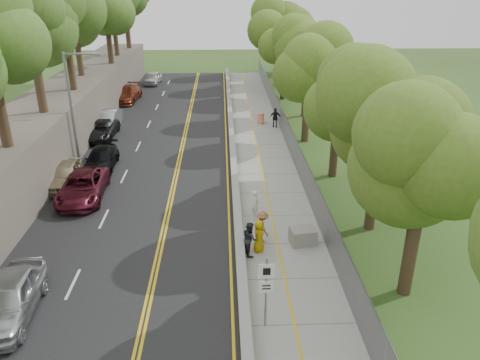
{
  "coord_description": "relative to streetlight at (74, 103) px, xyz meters",
  "views": [
    {
      "loc": [
        -0.49,
        -17.29,
        12.57
      ],
      "look_at": [
        0.5,
        8.0,
        1.4
      ],
      "focal_mm": 35.0,
      "sensor_mm": 36.0,
      "label": 1
    }
  ],
  "objects": [
    {
      "name": "car_4",
      "position": [
        -0.14,
        -3.33,
        -3.84
      ],
      "size": [
        2.24,
        4.6,
        1.51
      ],
      "primitive_type": "imported",
      "rotation": [
        0.0,
        0.0,
        0.1
      ],
      "color": "tan",
      "rests_on": "road"
    },
    {
      "name": "painter_3",
      "position": [
        11.91,
        -10.71,
        -3.75
      ],
      "size": [
        0.95,
        1.23,
        1.68
      ],
      "primitive_type": "imported",
      "rotation": [
        0.0,
        0.0,
        1.91
      ],
      "color": "#8E5D37",
      "rests_on": "sidewalk"
    },
    {
      "name": "rock_embankment",
      "position": [
        -3.04,
        1.0,
        -2.64
      ],
      "size": [
        5.0,
        66.0,
        4.0
      ],
      "primitive_type": "cube",
      "color": "#595147",
      "rests_on": "ground"
    },
    {
      "name": "trees_fenceside",
      "position": [
        17.46,
        1.0,
        2.36
      ],
      "size": [
        7.0,
        66.0,
        14.0
      ],
      "primitive_type": null,
      "color": "#597E26",
      "rests_on": "ground"
    },
    {
      "name": "concrete_block",
      "position": [
        13.93,
        -11.0,
        -4.18
      ],
      "size": [
        1.37,
        1.11,
        0.82
      ],
      "primitive_type": "cube",
      "rotation": [
        0.0,
        0.0,
        0.16
      ],
      "color": "slate",
      "rests_on": "sidewalk"
    },
    {
      "name": "car_7",
      "position": [
        -0.14,
        18.52,
        -3.8
      ],
      "size": [
        2.67,
        5.65,
        1.59
      ],
      "primitive_type": "imported",
      "rotation": [
        0.0,
        0.0,
        -0.08
      ],
      "color": "maroon",
      "rests_on": "road"
    },
    {
      "name": "car_0",
      "position": [
        1.46,
        -15.99,
        -3.77
      ],
      "size": [
        2.22,
        4.99,
        1.67
      ],
      "primitive_type": "imported",
      "rotation": [
        0.0,
        0.0,
        0.05
      ],
      "color": "#A6A6AB",
      "rests_on": "road"
    },
    {
      "name": "painter_1",
      "position": [
        11.73,
        -8.21,
        -3.76
      ],
      "size": [
        0.42,
        0.62,
        1.67
      ],
      "primitive_type": "imported",
      "rotation": [
        0.0,
        0.0,
        1.6
      ],
      "color": "white",
      "rests_on": "sidewalk"
    },
    {
      "name": "car_5",
      "position": [
        -0.14,
        8.54,
        -3.77
      ],
      "size": [
        1.91,
        5.07,
        1.65
      ],
      "primitive_type": "imported",
      "rotation": [
        0.0,
        0.0,
        -0.03
      ],
      "color": "#999BA0",
      "rests_on": "road"
    },
    {
      "name": "road",
      "position": [
        5.06,
        1.0,
        -4.62
      ],
      "size": [
        11.2,
        66.0,
        0.04
      ],
      "primitive_type": "cube",
      "color": "black",
      "rests_on": "ground"
    },
    {
      "name": "car_3",
      "position": [
        1.46,
        -0.53,
        -3.9
      ],
      "size": [
        2.08,
        4.85,
        1.39
      ],
      "primitive_type": "imported",
      "rotation": [
        0.0,
        0.0,
        0.03
      ],
      "color": "black",
      "rests_on": "road"
    },
    {
      "name": "construction_barrel",
      "position": [
        13.46,
        9.7,
        -4.08
      ],
      "size": [
        0.62,
        0.62,
        1.02
      ],
      "primitive_type": "cylinder",
      "color": "red",
      "rests_on": "sidewalk"
    },
    {
      "name": "trees_embankment",
      "position": [
        -2.54,
        1.0,
        5.86
      ],
      "size": [
        6.4,
        66.0,
        13.0
      ],
      "primitive_type": null,
      "color": "#507B29",
      "rests_on": "rock_embankment"
    },
    {
      "name": "jersey_barrier",
      "position": [
        10.71,
        1.0,
        -4.34
      ],
      "size": [
        0.42,
        66.0,
        0.6
      ],
      "primitive_type": "cube",
      "color": "#D8F11F",
      "rests_on": "ground"
    },
    {
      "name": "car_6",
      "position": [
        -0.14,
        6.24,
        -3.9
      ],
      "size": [
        2.36,
        5.04,
        1.39
      ],
      "primitive_type": "imported",
      "rotation": [
        0.0,
        0.0,
        -0.01
      ],
      "color": "black",
      "rests_on": "road"
    },
    {
      "name": "car_8",
      "position": [
        1.46,
        27.17,
        -3.88
      ],
      "size": [
        2.09,
        4.37,
        1.44
      ],
      "primitive_type": "imported",
      "rotation": [
        0.0,
        0.0,
        -0.09
      ],
      "color": "silver",
      "rests_on": "road"
    },
    {
      "name": "painter_0",
      "position": [
        11.67,
        -11.59,
        -3.76
      ],
      "size": [
        0.58,
        0.85,
        1.66
      ],
      "primitive_type": "imported",
      "rotation": [
        0.0,
        0.0,
        1.5
      ],
      "color": "#B99409",
      "rests_on": "sidewalk"
    },
    {
      "name": "signpost",
      "position": [
        11.51,
        -17.02,
        -2.68
      ],
      "size": [
        0.62,
        0.09,
        3.1
      ],
      "color": "gray",
      "rests_on": "sidewalk"
    },
    {
      "name": "person_far",
      "position": [
        14.66,
        8.61,
        -3.72
      ],
      "size": [
        1.04,
        0.47,
        1.75
      ],
      "primitive_type": "imported",
      "rotation": [
        0.0,
        0.0,
        3.1
      ],
      "color": "black",
      "rests_on": "sidewalk"
    },
    {
      "name": "chainlink_fence",
      "position": [
        15.11,
        1.0,
        -3.64
      ],
      "size": [
        0.04,
        66.0,
        2.0
      ],
      "primitive_type": "cube",
      "color": "slate",
      "rests_on": "ground"
    },
    {
      "name": "car_2",
      "position": [
        1.46,
        -5.27,
        -3.85
      ],
      "size": [
        2.79,
        5.55,
        1.51
      ],
      "primitive_type": "imported",
      "rotation": [
        0.0,
        0.0,
        0.05
      ],
      "color": "maroon",
      "rests_on": "road"
    },
    {
      "name": "painter_2",
      "position": [
        11.21,
        -11.89,
        -3.73
      ],
      "size": [
        0.8,
        0.95,
        1.73
      ],
      "primitive_type": "imported",
      "rotation": [
        0.0,
        0.0,
        1.76
      ],
      "color": "#222328",
      "rests_on": "sidewalk"
    },
    {
      "name": "ground",
      "position": [
        10.46,
        -14.0,
        -4.64
      ],
      "size": [
        140.0,
        140.0,
        0.0
      ],
      "primitive_type": "plane",
      "color": "#33511E",
      "rests_on": "ground"
    },
    {
      "name": "streetlight",
      "position": [
        0.0,
        0.0,
        0.0
      ],
      "size": [
        2.52,
        0.22,
        8.0
      ],
      "color": "gray",
      "rests_on": "ground"
    },
    {
      "name": "sidewalk",
      "position": [
        13.01,
        1.0,
        -4.61
      ],
      "size": [
        4.2,
        66.0,
        0.05
      ],
      "primitive_type": "cube",
      "color": "gray",
      "rests_on": "ground"
    }
  ]
}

